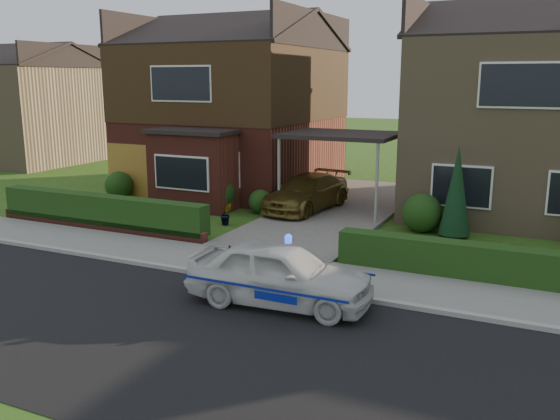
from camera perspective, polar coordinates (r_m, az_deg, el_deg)
The scene contains 23 objects.
ground at distance 11.62m, azimuth -12.98°, elevation -11.04°, with size 120.00×120.00×0.00m, color #274C14.
road at distance 11.62m, azimuth -12.98°, elevation -11.04°, with size 60.00×6.00×0.02m, color black.
kerb at distance 13.95m, azimuth -5.26°, elevation -6.45°, with size 60.00×0.16×0.12m, color #9E9993.
sidewalk at distance 14.82m, azimuth -3.21°, elevation -5.30°, with size 60.00×2.00×0.10m, color slate.
driveway at distance 20.93m, azimuth 5.75°, elevation -0.00°, with size 3.80×12.00×0.12m, color #666059.
house_left at distance 25.49m, azimuth -4.38°, elevation 10.77°, with size 7.50×9.53×7.25m.
house_right at distance 22.34m, azimuth 23.01°, elevation 9.20°, with size 7.50×8.06×7.25m.
carport_link at distance 20.49m, azimuth 5.87°, elevation 7.08°, with size 3.80×3.00×2.77m.
garage_door at distance 23.87m, azimuth -14.13°, elevation 3.65°, with size 2.20×0.10×2.10m, color brown.
dwarf_wall at distance 19.00m, azimuth -17.05°, elevation -1.42°, with size 7.70×0.25×0.36m, color maroon.
hedge_left at distance 19.15m, azimuth -16.72°, elevation -1.85°, with size 7.50×0.55×0.90m, color black.
hedge_right at distance 14.43m, azimuth 20.24°, elevation -6.79°, with size 7.50×0.55×0.80m, color black.
shrub_left_far at distance 23.77m, azimuth -15.23°, elevation 2.30°, with size 1.08×1.08×1.08m, color black.
shrub_left_mid at distance 20.98m, azimuth -6.15°, elevation 1.69°, with size 1.32×1.32×1.32m, color black.
shrub_left_near at distance 20.52m, azimuth -1.87°, elevation 0.83°, with size 0.84×0.84×0.84m, color black.
shrub_right_near at distance 18.49m, azimuth 13.51°, elevation -0.26°, with size 1.20×1.20×1.20m, color black.
conifer_a at distance 17.99m, azimuth 16.61°, elevation 1.49°, with size 0.90×0.90×2.60m, color black.
neighbour_left at distance 36.17m, azimuth -22.87°, elevation 8.44°, with size 6.50×7.00×5.20m, color #8F7858.
police_car at distance 12.23m, azimuth -0.03°, elevation -6.19°, with size 3.56×3.95×1.48m.
driveway_car at distance 20.59m, azimuth 2.59°, elevation 1.71°, with size 1.67×4.12×1.20m, color brown.
potted_plant_a at distance 20.48m, azimuth -16.73°, elevation 0.09°, with size 0.37×0.25×0.71m, color gray.
potted_plant_b at distance 18.95m, azimuth -5.20°, elevation -0.43°, with size 0.31×0.38×0.69m, color gray.
potted_plant_c at distance 18.05m, azimuth -8.57°, elevation -1.17°, with size 0.39×0.39×0.70m, color gray.
Camera 1 is at (6.71, -8.31, 4.59)m, focal length 38.00 mm.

